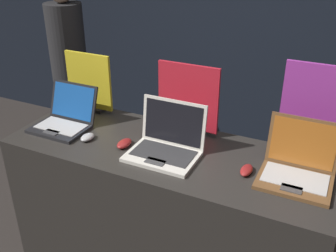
# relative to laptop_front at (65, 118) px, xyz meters

# --- Properties ---
(wall_back) EXTENTS (8.00, 0.05, 2.80)m
(wall_back) POSITION_rel_laptop_front_xyz_m (0.69, 1.84, 0.36)
(wall_back) COLOR black
(wall_back) RESTS_ON ground_plane
(display_counter) EXTENTS (1.85, 0.67, 0.98)m
(display_counter) POSITION_rel_laptop_front_xyz_m (0.69, 0.02, -0.55)
(display_counter) COLOR #282623
(display_counter) RESTS_ON ground_plane
(laptop_front) EXTENTS (0.33, 0.33, 0.25)m
(laptop_front) POSITION_rel_laptop_front_xyz_m (0.00, 0.00, 0.00)
(laptop_front) COLOR black
(laptop_front) RESTS_ON display_counter
(mouse_front) EXTENTS (0.07, 0.10, 0.03)m
(mouse_front) POSITION_rel_laptop_front_xyz_m (0.23, -0.08, -0.04)
(mouse_front) COLOR #B2B2B7
(mouse_front) RESTS_ON display_counter
(promo_stand_front) EXTENTS (0.33, 0.07, 0.40)m
(promo_stand_front) POSITION_rel_laptop_front_xyz_m (0.00, 0.27, 0.13)
(promo_stand_front) COLOR black
(promo_stand_front) RESTS_ON display_counter
(laptop_middle) EXTENTS (0.38, 0.31, 0.28)m
(laptop_middle) POSITION_rel_laptop_front_xyz_m (0.71, -0.02, 0.01)
(laptop_middle) COLOR silver
(laptop_middle) RESTS_ON display_counter
(mouse_middle) EXTENTS (0.07, 0.12, 0.04)m
(mouse_middle) POSITION_rel_laptop_front_xyz_m (0.46, -0.06, -0.04)
(mouse_middle) COLOR maroon
(mouse_middle) RESTS_ON display_counter
(promo_stand_middle) EXTENTS (0.38, 0.07, 0.43)m
(promo_stand_middle) POSITION_rel_laptop_front_xyz_m (0.71, 0.27, 0.14)
(promo_stand_middle) COLOR black
(promo_stand_middle) RESTS_ON display_counter
(laptop_back) EXTENTS (0.35, 0.31, 0.28)m
(laptop_back) POSITION_rel_laptop_front_xyz_m (1.40, 0.05, 0.01)
(laptop_back) COLOR brown
(laptop_back) RESTS_ON display_counter
(mouse_back) EXTENTS (0.06, 0.11, 0.03)m
(mouse_back) POSITION_rel_laptop_front_xyz_m (1.16, -0.02, -0.04)
(mouse_back) COLOR maroon
(mouse_back) RESTS_ON display_counter
(promo_stand_back) EXTENTS (0.31, 0.07, 0.52)m
(promo_stand_back) POSITION_rel_laptop_front_xyz_m (1.40, 0.29, 0.19)
(promo_stand_back) COLOR black
(promo_stand_back) RESTS_ON display_counter
(person_bystander) EXTENTS (0.33, 0.33, 1.72)m
(person_bystander) POSITION_rel_laptop_front_xyz_m (-0.79, 1.03, -0.14)
(person_bystander) COLOR #282833
(person_bystander) RESTS_ON ground_plane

